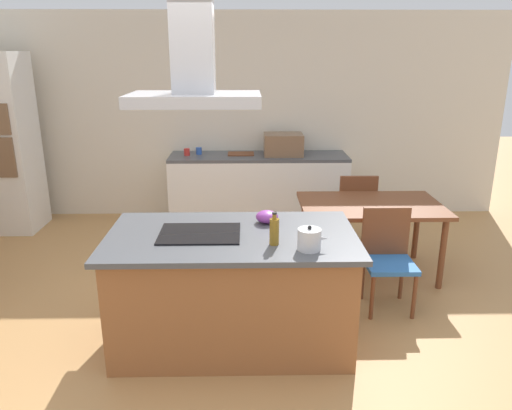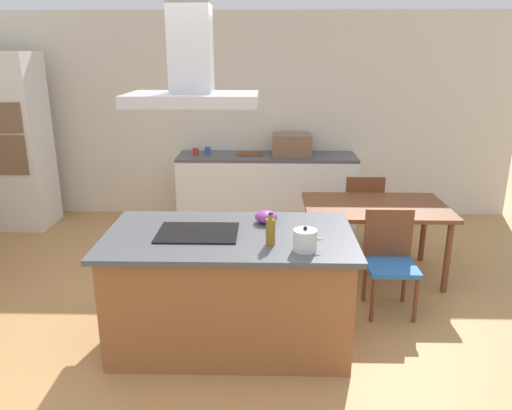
{
  "view_description": "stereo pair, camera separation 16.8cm",
  "coord_description": "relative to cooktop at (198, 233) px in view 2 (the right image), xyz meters",
  "views": [
    {
      "loc": [
        0.11,
        -3.44,
        2.21
      ],
      "look_at": [
        0.19,
        0.4,
        1.0
      ],
      "focal_mm": 34.49,
      "sensor_mm": 36.0,
      "label": 1
    },
    {
      "loc": [
        0.28,
        -3.44,
        2.21
      ],
      "look_at": [
        0.19,
        0.4,
        1.0
      ],
      "focal_mm": 34.49,
      "sensor_mm": 36.0,
      "label": 2
    }
  ],
  "objects": [
    {
      "name": "ground",
      "position": [
        0.24,
        1.5,
        -0.91
      ],
      "size": [
        16.0,
        16.0,
        0.0
      ],
      "primitive_type": "plane",
      "color": "tan"
    },
    {
      "name": "chair_facing_back_wall",
      "position": [
        1.59,
        1.88,
        -0.4
      ],
      "size": [
        0.42,
        0.42,
        0.89
      ],
      "color": "#2D6BB7",
      "rests_on": "ground"
    },
    {
      "name": "wall_oven_stack",
      "position": [
        -2.66,
        2.65,
        0.2
      ],
      "size": [
        0.7,
        0.66,
        2.2
      ],
      "color": "white",
      "rests_on": "ground"
    },
    {
      "name": "coffee_mug_blue",
      "position": [
        -0.27,
        2.96,
        0.04
      ],
      "size": [
        0.08,
        0.08,
        0.09
      ],
      "primitive_type": "cylinder",
      "color": "#2D56B2",
      "rests_on": "back_counter"
    },
    {
      "name": "coffee_mug_red",
      "position": [
        -0.42,
        2.89,
        0.04
      ],
      "size": [
        0.08,
        0.08,
        0.09
      ],
      "primitive_type": "cylinder",
      "color": "red",
      "rests_on": "back_counter"
    },
    {
      "name": "kitchen_island",
      "position": [
        0.24,
        0.0,
        -0.45
      ],
      "size": [
        1.87,
        1.04,
        0.9
      ],
      "color": "#995B33",
      "rests_on": "ground"
    },
    {
      "name": "back_counter",
      "position": [
        0.51,
        2.88,
        -0.46
      ],
      "size": [
        2.32,
        0.62,
        0.9
      ],
      "color": "white",
      "rests_on": "ground"
    },
    {
      "name": "tea_kettle",
      "position": [
        0.78,
        -0.31,
        0.07
      ],
      "size": [
        0.21,
        0.16,
        0.18
      ],
      "color": "silver",
      "rests_on": "kitchen_island"
    },
    {
      "name": "chair_facing_island",
      "position": [
        1.59,
        0.55,
        -0.4
      ],
      "size": [
        0.42,
        0.42,
        0.89
      ],
      "color": "#2D6BB7",
      "rests_on": "ground"
    },
    {
      "name": "dining_table",
      "position": [
        1.59,
        1.22,
        -0.24
      ],
      "size": [
        1.4,
        0.9,
        0.75
      ],
      "color": "brown",
      "rests_on": "ground"
    },
    {
      "name": "olive_oil_bottle",
      "position": [
        0.54,
        -0.21,
        0.09
      ],
      "size": [
        0.07,
        0.07,
        0.24
      ],
      "color": "olive",
      "rests_on": "kitchen_island"
    },
    {
      "name": "cutting_board",
      "position": [
        0.28,
        2.93,
        0.0
      ],
      "size": [
        0.34,
        0.24,
        0.02
      ],
      "primitive_type": "cube",
      "color": "brown",
      "rests_on": "back_counter"
    },
    {
      "name": "cooktop",
      "position": [
        0.0,
        0.0,
        0.0
      ],
      "size": [
        0.6,
        0.44,
        0.01
      ],
      "primitive_type": "cube",
      "color": "black",
      "rests_on": "kitchen_island"
    },
    {
      "name": "wall_back",
      "position": [
        0.24,
        3.25,
        0.44
      ],
      "size": [
        7.2,
        0.1,
        2.7
      ],
      "primitive_type": "cube",
      "color": "beige",
      "rests_on": "ground"
    },
    {
      "name": "mixing_bowl",
      "position": [
        0.51,
        0.25,
        0.04
      ],
      "size": [
        0.18,
        0.18,
        0.1
      ],
      "primitive_type": "ellipsoid",
      "color": "purple",
      "rests_on": "kitchen_island"
    },
    {
      "name": "range_hood",
      "position": [
        0.0,
        0.0,
        1.2
      ],
      "size": [
        0.9,
        0.55,
        0.78
      ],
      "color": "#ADADB2"
    },
    {
      "name": "countertop_microwave",
      "position": [
        0.83,
        2.88,
        0.13
      ],
      "size": [
        0.5,
        0.38,
        0.28
      ],
      "primitive_type": "cube",
      "color": "brown",
      "rests_on": "back_counter"
    }
  ]
}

